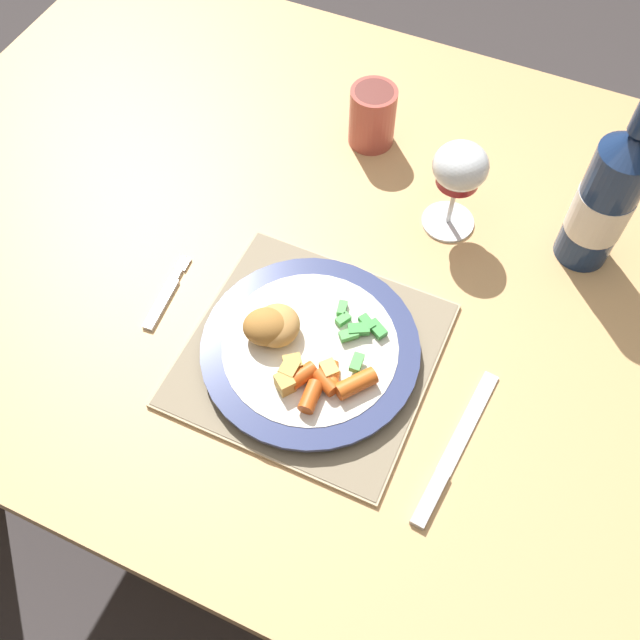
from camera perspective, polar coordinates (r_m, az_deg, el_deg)
ground_plane at (r=1.64m, az=1.49°, el=-10.61°), size 6.00×6.00×0.00m
dining_table at (r=1.05m, az=2.28°, el=2.56°), size 1.42×0.97×0.74m
placemat at (r=0.90m, az=-0.79°, el=-2.71°), size 0.30×0.29×0.01m
dinner_plate at (r=0.89m, az=-0.77°, el=-2.36°), size 0.27×0.27×0.02m
breaded_croquettes at (r=0.87m, az=-3.85°, el=-0.49°), size 0.08×0.08×0.04m
green_beans_pile at (r=0.88m, az=3.06°, el=-0.86°), size 0.07×0.09×0.02m
glazed_carrots at (r=0.84m, az=0.68°, el=-5.07°), size 0.10×0.08×0.02m
fork at (r=0.97m, az=-12.34°, el=1.75°), size 0.03×0.12×0.01m
table_knife at (r=0.85m, az=10.32°, el=-10.93°), size 0.04×0.22×0.01m
wine_glass at (r=0.96m, az=11.11°, el=11.62°), size 0.07×0.07×0.14m
bottle at (r=0.98m, az=21.96°, el=9.05°), size 0.07×0.07×0.28m
roast_potatoes at (r=0.85m, az=-1.79°, el=-4.22°), size 0.07×0.06×0.02m
drinking_cup at (r=1.11m, az=4.22°, el=16.02°), size 0.07×0.07×0.09m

